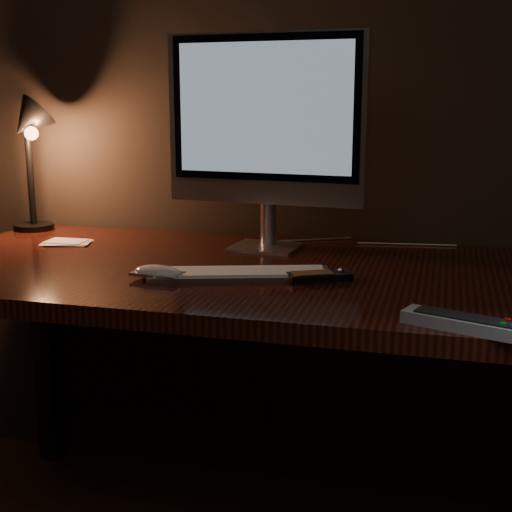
% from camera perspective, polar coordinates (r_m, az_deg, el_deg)
% --- Properties ---
extents(desk, '(1.60, 0.75, 0.75)m').
position_cam_1_polar(desk, '(1.73, 0.23, -4.54)').
color(desk, '#38130C').
rests_on(desk, ground).
extents(monitor, '(0.51, 0.16, 0.53)m').
position_cam_1_polar(monitor, '(1.78, 0.75, 10.52)').
color(monitor, silver).
rests_on(monitor, desk).
extents(keyboard, '(0.41, 0.22, 0.01)m').
position_cam_1_polar(keyboard, '(1.54, -1.29, -1.40)').
color(keyboard, silver).
rests_on(keyboard, desk).
extents(mouse, '(0.12, 0.07, 0.02)m').
position_cam_1_polar(mouse, '(1.54, -7.85, -1.45)').
color(mouse, white).
rests_on(mouse, desk).
extents(media_remote, '(0.14, 0.11, 0.03)m').
position_cam_1_polar(media_remote, '(1.52, 5.11, -1.61)').
color(media_remote, black).
rests_on(media_remote, desk).
extents(tv_remote, '(0.22, 0.12, 0.03)m').
position_cam_1_polar(tv_remote, '(1.25, 16.45, -5.17)').
color(tv_remote, gray).
rests_on(tv_remote, desk).
extents(papers, '(0.14, 0.10, 0.01)m').
position_cam_1_polar(papers, '(1.96, -14.90, 1.07)').
color(papers, white).
rests_on(papers, desk).
extents(desk_lamp, '(0.19, 0.20, 0.39)m').
position_cam_1_polar(desk_lamp, '(2.12, -17.69, 8.81)').
color(desk_lamp, black).
rests_on(desk_lamp, desk).
extents(cable, '(0.51, 0.15, 0.00)m').
position_cam_1_polar(cable, '(1.90, 7.82, 1.03)').
color(cable, white).
rests_on(cable, desk).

